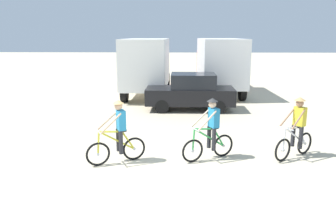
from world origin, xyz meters
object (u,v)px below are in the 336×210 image
cyclist_orange_shirt (118,134)px  cyclist_near_camera (297,130)px  box_truck_white_box (148,64)px  cyclist_cowboy_hat (210,131)px  box_truck_avon_van (219,63)px  sedan_parked (191,92)px

cyclist_orange_shirt → cyclist_near_camera: (5.17, 0.56, 0.00)m
box_truck_white_box → cyclist_cowboy_hat: (2.73, -10.34, -1.03)m
cyclist_orange_shirt → box_truck_white_box: bearing=90.6°
box_truck_avon_van → sedan_parked: 5.12m
cyclist_orange_shirt → cyclist_near_camera: size_ratio=1.00×
box_truck_white_box → cyclist_near_camera: size_ratio=3.74×
box_truck_white_box → box_truck_avon_van: size_ratio=1.00×
box_truck_white_box → sedan_parked: 4.73m
cyclist_cowboy_hat → cyclist_near_camera: (2.54, 0.22, 0.00)m
box_truck_white_box → cyclist_near_camera: box_truck_white_box is taller
box_truck_white_box → sedan_parked: (2.42, -3.94, -0.99)m
box_truck_white_box → cyclist_cowboy_hat: box_truck_white_box is taller
box_truck_white_box → box_truck_avon_van: 4.39m
cyclist_near_camera → cyclist_orange_shirt: bearing=-173.8°
box_truck_white_box → cyclist_orange_shirt: 10.73m
box_truck_avon_van → cyclist_near_camera: 10.92m
sedan_parked → cyclist_cowboy_hat: (0.31, -6.40, -0.04)m
cyclist_cowboy_hat → sedan_parked: bearing=92.8°
box_truck_avon_van → box_truck_white_box: bearing=-170.7°
box_truck_avon_van → cyclist_orange_shirt: bearing=-110.3°
sedan_parked → cyclist_orange_shirt: 7.13m
box_truck_white_box → cyclist_orange_shirt: bearing=-89.4°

